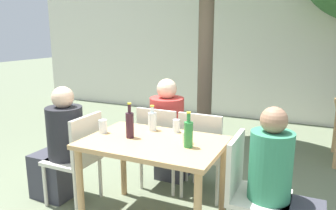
{
  "coord_description": "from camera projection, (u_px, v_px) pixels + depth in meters",
  "views": [
    {
      "loc": [
        1.23,
        -2.36,
        1.69
      ],
      "look_at": [
        0.0,
        0.3,
        1.03
      ],
      "focal_mm": 35.0,
      "sensor_mm": 36.0,
      "label": 1
    }
  ],
  "objects": [
    {
      "name": "person_seated_0",
      "position": [
        60.0,
        150.0,
        3.28
      ],
      "size": [
        0.58,
        0.35,
        1.18
      ],
      "rotation": [
        0.0,
        0.0,
        -1.57
      ],
      "color": "#383842",
      "rests_on": "ground_plane"
    },
    {
      "name": "cafe_building_wall",
      "position": [
        251.0,
        47.0,
        6.25
      ],
      "size": [
        10.0,
        0.08,
        2.8
      ],
      "color": "silver",
      "rests_on": "ground_plane"
    },
    {
      "name": "drinking_glass_1",
      "position": [
        103.0,
        126.0,
        2.99
      ],
      "size": [
        0.07,
        0.07,
        0.12
      ],
      "color": "silver",
      "rests_on": "dining_table_front"
    },
    {
      "name": "wine_bottle_0",
      "position": [
        130.0,
        124.0,
        2.84
      ],
      "size": [
        0.07,
        0.07,
        0.31
      ],
      "color": "#331923",
      "rests_on": "dining_table_front"
    },
    {
      "name": "drinking_glass_0",
      "position": [
        176.0,
        126.0,
        3.01
      ],
      "size": [
        0.07,
        0.07,
        0.12
      ],
      "color": "silver",
      "rests_on": "dining_table_front"
    },
    {
      "name": "drinking_glass_2",
      "position": [
        186.0,
        137.0,
        2.71
      ],
      "size": [
        0.08,
        0.08,
        0.1
      ],
      "color": "silver",
      "rests_on": "dining_table_front"
    },
    {
      "name": "patio_chair_0",
      "position": [
        78.0,
        154.0,
        3.19
      ],
      "size": [
        0.44,
        0.44,
        0.92
      ],
      "rotation": [
        0.0,
        0.0,
        -1.57
      ],
      "color": "beige",
      "rests_on": "ground_plane"
    },
    {
      "name": "water_bottle_2",
      "position": [
        152.0,
        121.0,
        3.06
      ],
      "size": [
        0.08,
        0.08,
        0.24
      ],
      "color": "silver",
      "rests_on": "dining_table_front"
    },
    {
      "name": "patio_chair_2",
      "position": [
        161.0,
        143.0,
        3.5
      ],
      "size": [
        0.44,
        0.44,
        0.92
      ],
      "rotation": [
        0.0,
        0.0,
        3.14
      ],
      "color": "beige",
      "rests_on": "ground_plane"
    },
    {
      "name": "patio_chair_1",
      "position": [
        249.0,
        187.0,
        2.51
      ],
      "size": [
        0.44,
        0.44,
        0.92
      ],
      "rotation": [
        0.0,
        0.0,
        1.57
      ],
      "color": "beige",
      "rests_on": "ground_plane"
    },
    {
      "name": "dining_table_front",
      "position": [
        153.0,
        152.0,
        2.81
      ],
      "size": [
        1.18,
        0.8,
        0.78
      ],
      "color": "tan",
      "rests_on": "ground_plane"
    },
    {
      "name": "person_seated_2",
      "position": [
        170.0,
        135.0,
        3.71
      ],
      "size": [
        0.37,
        0.59,
        1.2
      ],
      "rotation": [
        0.0,
        0.0,
        3.14
      ],
      "color": "#383842",
      "rests_on": "ground_plane"
    },
    {
      "name": "person_seated_1",
      "position": [
        282.0,
        194.0,
        2.41
      ],
      "size": [
        0.56,
        0.31,
        1.17
      ],
      "rotation": [
        0.0,
        0.0,
        1.57
      ],
      "color": "#383842",
      "rests_on": "ground_plane"
    },
    {
      "name": "patio_chair_3",
      "position": [
        203.0,
        149.0,
        3.31
      ],
      "size": [
        0.44,
        0.44,
        0.92
      ],
      "rotation": [
        0.0,
        0.0,
        3.14
      ],
      "color": "beige",
      "rests_on": "ground_plane"
    },
    {
      "name": "green_bottle_1",
      "position": [
        188.0,
        134.0,
        2.61
      ],
      "size": [
        0.07,
        0.07,
        0.29
      ],
      "color": "#287A38",
      "rests_on": "dining_table_front"
    }
  ]
}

